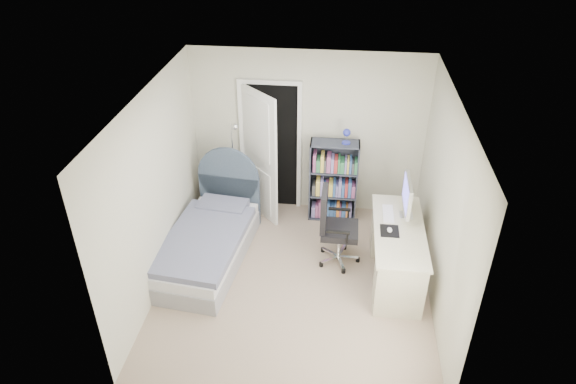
# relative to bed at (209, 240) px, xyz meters

# --- Properties ---
(room_shell) EXTENTS (3.50, 3.70, 2.60)m
(room_shell) POSITION_rel_bed_xyz_m (1.20, -0.36, 0.97)
(room_shell) COLOR gray
(room_shell) RESTS_ON ground
(door) EXTENTS (0.92, 0.62, 2.06)m
(door) POSITION_rel_bed_xyz_m (0.57, 1.23, 0.76)
(door) COLOR black
(door) RESTS_ON ground
(bed) EXTENTS (1.15, 2.09, 1.23)m
(bed) POSITION_rel_bed_xyz_m (0.00, 0.00, 0.00)
(bed) COLOR gray
(bed) RESTS_ON ground
(nightstand) EXTENTS (0.37, 0.37, 0.55)m
(nightstand) POSITION_rel_bed_xyz_m (-0.17, 1.26, 0.08)
(nightstand) COLOR tan
(nightstand) RESTS_ON ground
(floor_lamp) EXTENTS (0.22, 0.22, 1.56)m
(floor_lamp) POSITION_rel_bed_xyz_m (0.18, 1.03, 0.36)
(floor_lamp) COLOR silver
(floor_lamp) RESTS_ON ground
(bookcase) EXTENTS (0.71, 0.30, 1.50)m
(bookcase) POSITION_rel_bed_xyz_m (1.62, 1.17, 0.31)
(bookcase) COLOR #323744
(bookcase) RESTS_ON ground
(desk) EXTENTS (0.63, 1.57, 1.28)m
(desk) POSITION_rel_bed_xyz_m (2.48, -0.12, 0.14)
(desk) COLOR beige
(desk) RESTS_ON ground
(office_chair) EXTENTS (0.56, 0.57, 1.10)m
(office_chair) POSITION_rel_bed_xyz_m (1.66, 0.13, 0.32)
(office_chair) COLOR silver
(office_chair) RESTS_ON ground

